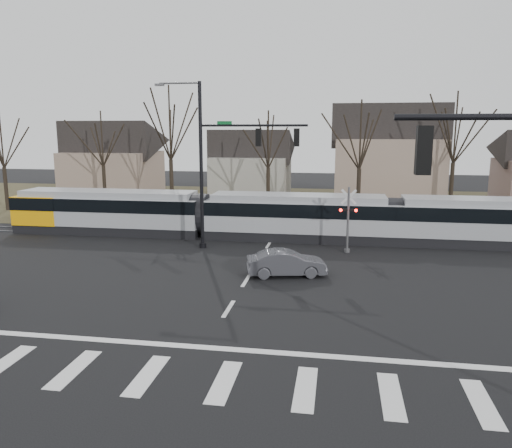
# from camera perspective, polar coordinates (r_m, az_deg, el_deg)

# --- Properties ---
(ground) EXTENTS (140.00, 140.00, 0.00)m
(ground) POSITION_cam_1_polar(r_m,az_deg,el_deg) (19.28, -4.47, -11.69)
(ground) COLOR black
(grass_verge) EXTENTS (140.00, 28.00, 0.01)m
(grass_verge) POSITION_cam_1_polar(r_m,az_deg,el_deg) (50.02, 4.32, 2.24)
(grass_verge) COLOR #38331E
(grass_verge) RESTS_ON ground
(crosswalk) EXTENTS (27.00, 2.60, 0.01)m
(crosswalk) POSITION_cam_1_polar(r_m,az_deg,el_deg) (15.79, -8.10, -17.07)
(crosswalk) COLOR silver
(crosswalk) RESTS_ON ground
(stop_line) EXTENTS (28.00, 0.35, 0.01)m
(stop_line) POSITION_cam_1_polar(r_m,az_deg,el_deg) (17.68, -5.91, -13.85)
(stop_line) COLOR silver
(stop_line) RESTS_ON ground
(lane_dashes) EXTENTS (0.18, 30.00, 0.01)m
(lane_dashes) POSITION_cam_1_polar(r_m,az_deg,el_deg) (34.36, 1.91, -1.62)
(lane_dashes) COLOR silver
(lane_dashes) RESTS_ON ground
(rail_pair) EXTENTS (90.00, 1.52, 0.06)m
(rail_pair) POSITION_cam_1_polar(r_m,az_deg,el_deg) (34.16, 1.87, -1.65)
(rail_pair) COLOR #59595E
(rail_pair) RESTS_ON ground
(tram) EXTENTS (40.38, 3.00, 3.06)m
(tram) POSITION_cam_1_polar(r_m,az_deg,el_deg) (33.89, 4.48, 1.04)
(tram) COLOR gray
(tram) RESTS_ON ground
(sedan) EXTENTS (3.25, 4.67, 1.33)m
(sedan) POSITION_cam_1_polar(r_m,az_deg,el_deg) (25.51, 3.51, -4.48)
(sedan) COLOR #424348
(sedan) RESTS_ON ground
(signal_pole_far) EXTENTS (9.28, 0.44, 10.20)m
(signal_pole_far) POSITION_cam_1_polar(r_m,az_deg,el_deg) (30.59, -3.41, 7.62)
(signal_pole_far) COLOR black
(signal_pole_far) RESTS_ON ground
(rail_crossing_signal) EXTENTS (1.08, 0.36, 4.00)m
(rail_crossing_signal) POSITION_cam_1_polar(r_m,az_deg,el_deg) (30.58, 10.46, 0.25)
(rail_crossing_signal) COLOR #59595B
(rail_crossing_signal) RESTS_ON ground
(tree_row) EXTENTS (59.20, 7.20, 10.00)m
(tree_row) POSITION_cam_1_polar(r_m,az_deg,el_deg) (43.42, 6.34, 7.55)
(tree_row) COLOR black
(tree_row) RESTS_ON ground
(house_a) EXTENTS (9.72, 8.64, 8.60)m
(house_a) POSITION_cam_1_polar(r_m,az_deg,el_deg) (56.85, -16.11, 7.38)
(house_a) COLOR gray
(house_a) RESTS_ON ground
(house_b) EXTENTS (8.64, 7.56, 7.65)m
(house_b) POSITION_cam_1_polar(r_m,az_deg,el_deg) (54.21, -0.55, 7.13)
(house_b) COLOR gray
(house_b) RESTS_ON ground
(house_c) EXTENTS (10.80, 8.64, 10.10)m
(house_c) POSITION_cam_1_polar(r_m,az_deg,el_deg) (50.55, 14.82, 7.96)
(house_c) COLOR gray
(house_c) RESTS_ON ground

